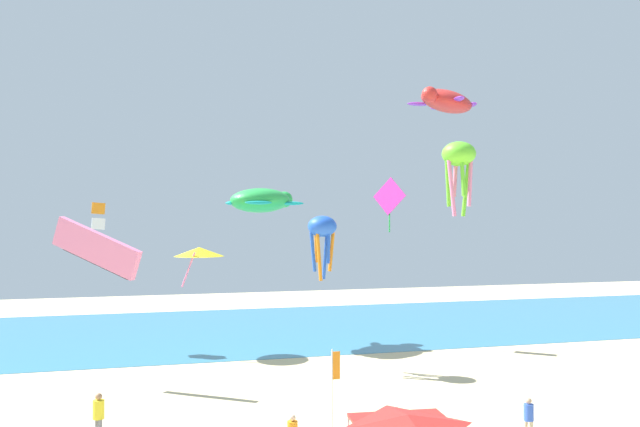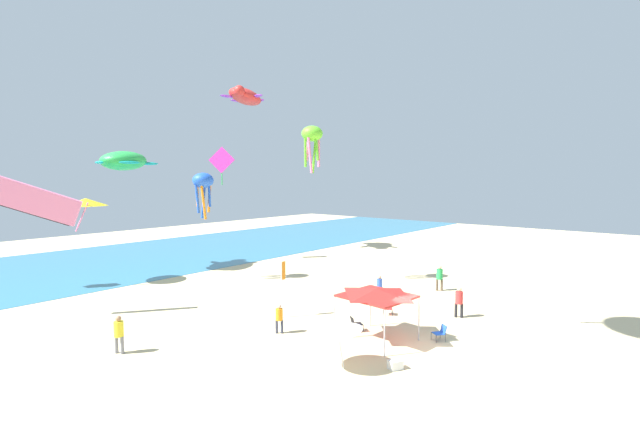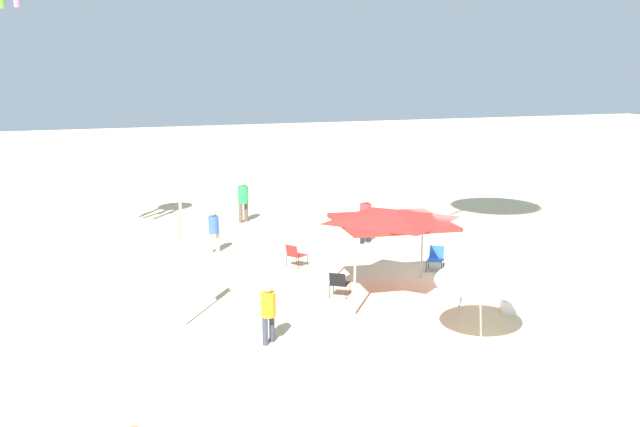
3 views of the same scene
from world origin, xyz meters
TOP-DOWN VIEW (x-y plane):
  - ground at (0.00, 0.00)m, footprint 120.00×120.00m
  - ocean_strip at (0.00, 34.89)m, footprint 120.00×22.57m
  - canopy_tent at (-0.67, 2.47)m, footprint 3.29×3.51m
  - beach_umbrella at (-4.78, 1.90)m, footprint 2.33×2.31m
  - folding_chair_facing_ocean at (-0.33, 4.05)m, footprint 0.81×0.78m
  - folding_chair_right_of_tent at (1.34, -0.13)m, footprint 0.81×0.78m
  - folding_chair_near_cooler at (3.29, 4.33)m, footprint 0.78×0.81m
  - cooler_box at (-3.14, -0.10)m, footprint 0.73×0.64m
  - banner_flag at (-1.15, 8.84)m, footprint 0.36×0.06m
  - person_kite_handler at (-10.10, 10.89)m, footprint 0.44×0.46m
  - person_near_umbrella at (-3.22, 7.02)m, footprint 0.38×0.38m
  - person_beachcomber at (10.93, 4.40)m, footprint 0.45×0.46m
  - person_watching_sky at (6.16, 6.63)m, footprint 0.39×0.43m
  - person_far_stroller at (5.67, 0.70)m, footprint 0.44×0.48m
  - kite_octopus_blue at (1.51, 20.38)m, footprint 1.67×1.67m
  - kite_turtle_green at (-0.50, 29.28)m, footprint 6.00×6.02m
  - kite_diamond_magenta at (7.93, 26.31)m, footprint 1.59×2.21m
  - kite_parafoil_pink at (-10.82, 19.84)m, footprint 4.69×3.49m
  - kite_octopus_lime at (6.47, 13.09)m, footprint 1.65×1.65m
  - kite_delta_yellow at (-5.02, 26.58)m, footprint 4.46×4.46m
  - kite_turtle_red at (13.70, 29.44)m, footprint 6.11×6.08m

SIDE VIEW (x-z plane):
  - ground at x=0.00m, z-range -0.10..0.00m
  - ocean_strip at x=0.00m, z-range 0.00..0.02m
  - cooler_box at x=-3.14m, z-range 0.00..0.40m
  - folding_chair_facing_ocean at x=-0.33m, z-range 0.06..0.88m
  - folding_chair_right_of_tent at x=1.34m, z-range 0.06..0.88m
  - folding_chair_near_cooler at x=3.29m, z-range 0.06..0.88m
  - person_near_umbrella at x=-3.22m, z-range 0.14..1.73m
  - person_watching_sky at x=6.16m, z-range 0.14..1.78m
  - person_kite_handler at x=-10.10m, z-range 0.16..2.00m
  - person_far_stroller at x=5.67m, z-range 0.16..2.02m
  - person_beachcomber at x=10.93m, z-range 0.17..2.08m
  - beach_umbrella at x=-4.78m, z-range 0.69..2.97m
  - banner_flag at x=-1.15m, z-range 0.36..3.84m
  - canopy_tent at x=-0.67m, z-range 1.11..3.83m
  - kite_delta_yellow at x=-5.02m, z-range 5.28..7.76m
  - kite_parafoil_pink at x=-10.82m, z-range 5.45..8.74m
  - kite_octopus_blue at x=1.51m, z-range 6.15..9.87m
  - kite_turtle_green at x=-0.50m, z-range 8.98..10.86m
  - kite_diamond_magenta at x=7.93m, z-range 8.16..11.98m
  - kite_octopus_lime at x=6.47m, z-range 9.79..13.46m
  - kite_turtle_red at x=13.70m, z-range 16.29..18.92m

